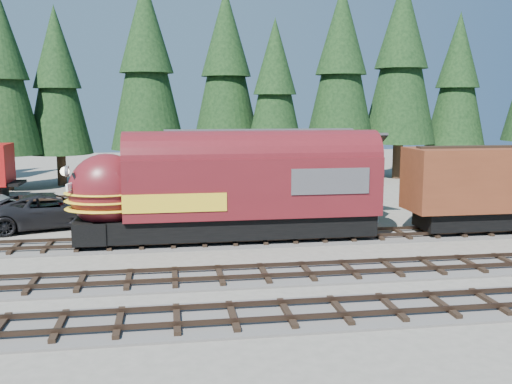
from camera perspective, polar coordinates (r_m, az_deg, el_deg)
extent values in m
plane|color=#6B665B|center=(25.73, 5.40, -6.84)|extent=(120.00, 120.00, 0.00)
cube|color=#4C4947|center=(33.06, 20.73, -3.79)|extent=(68.00, 3.20, 0.08)
cube|color=#38281E|center=(32.41, 21.37, -3.70)|extent=(68.00, 0.08, 0.16)
cube|color=#38281E|center=(33.63, 20.15, -3.19)|extent=(68.00, 0.08, 0.16)
cube|color=#4C4947|center=(42.74, -13.85, -0.72)|extent=(32.00, 3.20, 0.08)
cube|color=#38281E|center=(42.00, -13.95, -0.60)|extent=(32.00, 0.08, 0.16)
cube|color=#38281E|center=(43.42, -13.78, -0.30)|extent=(32.00, 0.08, 0.16)
cube|color=#C5881B|center=(35.44, 1.29, 0.32)|extent=(12.00, 6.00, 3.40)
cube|color=gold|center=(35.17, 1.30, 4.23)|extent=(11.88, 3.30, 1.44)
cube|color=white|center=(33.84, -8.53, 0.68)|extent=(0.06, 2.40, 0.60)
cone|color=black|center=(50.03, -24.16, 11.05)|extent=(5.82, 5.82, 13.26)
cone|color=black|center=(51.39, -19.27, 10.53)|extent=(5.43, 5.43, 12.37)
cone|color=black|center=(49.78, -10.91, 12.51)|extent=(6.27, 6.27, 14.29)
cone|color=black|center=(52.25, -3.02, 12.31)|extent=(6.18, 6.18, 14.09)
cone|color=black|center=(49.37, 1.90, 10.46)|extent=(5.10, 5.10, 11.62)
cone|color=black|center=(52.04, 8.50, 12.39)|extent=(6.26, 6.26, 14.27)
cone|color=black|center=(54.98, 14.33, 12.74)|extent=(6.68, 6.68, 15.22)
cone|color=black|center=(57.99, 19.52, 10.49)|extent=(5.57, 5.57, 12.69)
cube|color=black|center=(28.86, -1.87, -3.32)|extent=(13.90, 2.49, 1.07)
cube|color=#5D151A|center=(28.61, -0.33, 0.65)|extent=(12.68, 2.93, 2.93)
ellipsoid|color=#5D151A|center=(28.47, -14.65, 0.12)|extent=(3.71, 2.87, 3.61)
cube|color=#38383A|center=(29.31, 6.66, 1.46)|extent=(3.90, 2.99, 1.27)
sphere|color=white|center=(28.61, -18.58, 1.96)|extent=(0.43, 0.43, 0.43)
imported|color=black|center=(34.20, -19.86, -1.74)|extent=(7.69, 5.18, 1.96)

